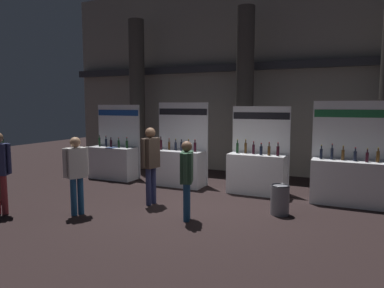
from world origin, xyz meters
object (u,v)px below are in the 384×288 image
at_px(exhibitor_booth_2, 257,170).
at_px(exhibitor_booth_3, 354,178).
at_px(visitor_0, 187,173).
at_px(trash_bin, 280,200).
at_px(visitor_5, 76,169).
at_px(exhibitor_booth_1, 178,164).
at_px(exhibitor_booth_0, 114,160).
at_px(visitor_2, 151,158).

height_order(exhibitor_booth_2, exhibitor_booth_3, exhibitor_booth_3).
bearing_deg(exhibitor_booth_3, visitor_0, -139.03).
bearing_deg(visitor_0, trash_bin, -74.02).
height_order(trash_bin, visitor_5, visitor_5).
xyz_separation_m(exhibitor_booth_1, visitor_0, (1.55, -2.67, 0.34)).
distance_m(exhibitor_booth_2, trash_bin, 1.82).
distance_m(exhibitor_booth_0, trash_bin, 5.64).
bearing_deg(exhibitor_booth_0, exhibitor_booth_3, -0.48).
relative_size(trash_bin, visitor_5, 0.39).
bearing_deg(exhibitor_booth_3, visitor_2, -155.47).
bearing_deg(exhibitor_booth_3, visitor_5, -148.11).
bearing_deg(trash_bin, exhibitor_booth_3, 46.40).
bearing_deg(exhibitor_booth_2, exhibitor_booth_1, -178.90).
xyz_separation_m(exhibitor_booth_2, visitor_5, (-2.95, -3.36, 0.37)).
xyz_separation_m(exhibitor_booth_0, visitor_2, (2.57, -1.99, 0.48)).
relative_size(trash_bin, visitor_2, 0.36).
height_order(exhibitor_booth_2, visitor_2, exhibitor_booth_2).
bearing_deg(exhibitor_booth_0, visitor_5, -64.44).
xyz_separation_m(exhibitor_booth_2, visitor_0, (-0.72, -2.71, 0.34)).
bearing_deg(trash_bin, visitor_2, -170.45).
xyz_separation_m(exhibitor_booth_0, trash_bin, (5.42, -1.51, -0.28)).
xyz_separation_m(exhibitor_booth_0, visitor_5, (1.58, -3.31, 0.38)).
height_order(visitor_2, visitor_5, visitor_2).
bearing_deg(visitor_2, exhibitor_booth_2, -35.09).
bearing_deg(trash_bin, visitor_0, -144.54).
xyz_separation_m(exhibitor_booth_0, exhibitor_booth_1, (2.26, 0.01, 0.01)).
bearing_deg(exhibitor_booth_2, trash_bin, -60.24).
xyz_separation_m(exhibitor_booth_3, visitor_2, (-4.23, -1.93, 0.46)).
height_order(exhibitor_booth_3, trash_bin, exhibitor_booth_3).
bearing_deg(visitor_2, trash_bin, -71.75).
bearing_deg(exhibitor_booth_1, visitor_5, -101.62).
xyz_separation_m(trash_bin, visitor_0, (-1.61, -1.15, 0.63)).
height_order(trash_bin, visitor_0, visitor_0).
xyz_separation_m(exhibitor_booth_3, trash_bin, (-1.38, -1.45, -0.30)).
relative_size(exhibitor_booth_1, exhibitor_booth_3, 0.99).
height_order(exhibitor_booth_0, visitor_2, exhibitor_booth_0).
bearing_deg(visitor_5, exhibitor_booth_1, -164.59).
bearing_deg(visitor_0, exhibitor_booth_2, -34.35).
height_order(exhibitor_booth_0, trash_bin, exhibitor_booth_0).
bearing_deg(trash_bin, exhibitor_booth_1, 154.32).
bearing_deg(visitor_5, visitor_0, 133.27).
relative_size(visitor_0, visitor_2, 0.89).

